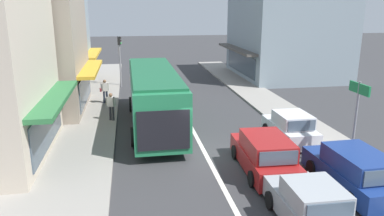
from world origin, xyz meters
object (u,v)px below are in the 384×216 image
parked_hatchback_kerb_second (290,128)px  directional_road_sign (358,103)px  city_bus (154,94)px  pedestrian_with_handbag_near (105,90)px  pedestrian_browsing_midblock (111,105)px  wagon_queue_far_back (265,155)px  parked_wagon_kerb_front (354,171)px  traffic_light_downstreet (120,53)px  sedan_adjacent_lane_trail (312,209)px

parked_hatchback_kerb_second → directional_road_sign: directional_road_sign is taller
city_bus → directional_road_sign: 10.46m
parked_hatchback_kerb_second → pedestrian_with_handbag_near: (-9.58, 8.98, 0.36)m
pedestrian_browsing_midblock → wagon_queue_far_back: bearing=-50.7°
pedestrian_with_handbag_near → pedestrian_browsing_midblock: 4.23m
pedestrian_with_handbag_near → wagon_queue_far_back: bearing=-59.7°
directional_road_sign → parked_wagon_kerb_front: bearing=-121.2°
city_bus → wagon_queue_far_back: city_bus is taller
city_bus → traffic_light_downstreet: size_ratio=2.59×
pedestrian_browsing_midblock → parked_wagon_kerb_front: bearing=-47.5°
city_bus → pedestrian_with_handbag_near: city_bus is taller
pedestrian_with_handbag_near → city_bus: bearing=-60.6°
traffic_light_downstreet → sedan_adjacent_lane_trail: bearing=-74.7°
pedestrian_browsing_midblock → parked_hatchback_kerb_second: bearing=-28.0°
parked_wagon_kerb_front → directional_road_sign: 3.45m
sedan_adjacent_lane_trail → parked_wagon_kerb_front: bearing=37.6°
sedan_adjacent_lane_trail → pedestrian_with_handbag_near: bearing=113.5°
city_bus → directional_road_sign: (8.22, -6.42, 0.80)m
directional_road_sign → pedestrian_browsing_midblock: (-10.65, 7.58, -1.61)m
parked_hatchback_kerb_second → pedestrian_with_handbag_near: pedestrian_with_handbag_near is taller
sedan_adjacent_lane_trail → traffic_light_downstreet: traffic_light_downstreet is taller
pedestrian_browsing_midblock → sedan_adjacent_lane_trail: bearing=-61.8°
city_bus → sedan_adjacent_lane_trail: bearing=-69.6°
sedan_adjacent_lane_trail → pedestrian_browsing_midblock: size_ratio=2.59×
traffic_light_downstreet → city_bus: bearing=-79.8°
sedan_adjacent_lane_trail → wagon_queue_far_back: (-0.01, 4.16, 0.08)m
sedan_adjacent_lane_trail → directional_road_sign: 6.47m
city_bus → sedan_adjacent_lane_trail: 11.73m
directional_road_sign → pedestrian_with_handbag_near: bearing=133.7°
pedestrian_with_handbag_near → parked_hatchback_kerb_second: bearing=-43.1°
parked_wagon_kerb_front → traffic_light_downstreet: size_ratio=1.08×
sedan_adjacent_lane_trail → pedestrian_with_handbag_near: size_ratio=2.59×
wagon_queue_far_back → pedestrian_with_handbag_near: (-7.07, 12.12, 0.32)m
sedan_adjacent_lane_trail → wagon_queue_far_back: bearing=90.1°
parked_hatchback_kerb_second → pedestrian_with_handbag_near: size_ratio=2.27×
parked_wagon_kerb_front → directional_road_sign: bearing=58.8°
parked_wagon_kerb_front → pedestrian_browsing_midblock: size_ratio=2.78×
wagon_queue_far_back → pedestrian_browsing_midblock: bearing=129.3°
wagon_queue_far_back → sedan_adjacent_lane_trail: bearing=-89.9°
parked_wagon_kerb_front → pedestrian_browsing_midblock: (-9.18, 10.02, 0.32)m
city_bus → traffic_light_downstreet: 11.54m
pedestrian_with_handbag_near → pedestrian_browsing_midblock: same height
city_bus → wagon_queue_far_back: 7.97m
wagon_queue_far_back → parked_hatchback_kerb_second: bearing=51.3°
sedan_adjacent_lane_trail → parked_wagon_kerb_front: parked_wagon_kerb_front is taller
parked_hatchback_kerb_second → traffic_light_downstreet: size_ratio=0.88×
wagon_queue_far_back → pedestrian_with_handbag_near: size_ratio=2.80×
directional_road_sign → sedan_adjacent_lane_trail: bearing=-132.7°
pedestrian_browsing_midblock → traffic_light_downstreet: bearing=87.7°
parked_hatchback_kerb_second → directional_road_sign: bearing=-59.3°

